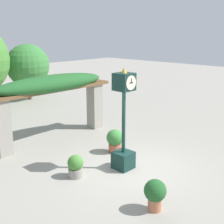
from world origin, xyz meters
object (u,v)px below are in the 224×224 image
object	(u,v)px
potted_plant_far_left	(155,193)
pedestal_clock	(124,124)
potted_plant_near_left	(115,140)
potted_plant_near_right	(76,166)

from	to	relation	value
potted_plant_far_left	pedestal_clock	bearing A→B (deg)	59.28
pedestal_clock	potted_plant_near_left	distance (m)	1.73
potted_plant_near_right	potted_plant_far_left	size ratio (longest dim) A/B	0.86
pedestal_clock	potted_plant_far_left	bearing A→B (deg)	-120.72
potted_plant_near_left	potted_plant_far_left	bearing A→B (deg)	-122.53
potted_plant_near_left	potted_plant_near_right	bearing A→B (deg)	-167.89
pedestal_clock	potted_plant_near_left	world-z (taller)	pedestal_clock
potted_plant_near_left	potted_plant_near_right	size ratio (longest dim) A/B	1.24
potted_plant_near_right	potted_plant_far_left	world-z (taller)	potted_plant_far_left
potted_plant_near_right	pedestal_clock	bearing A→B (deg)	-23.93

